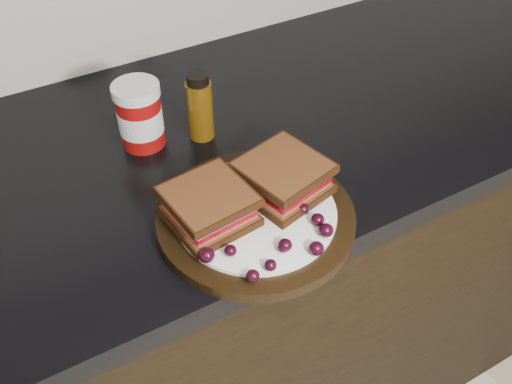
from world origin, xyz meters
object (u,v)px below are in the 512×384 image
Objects in this scene: sandwich_left at (209,206)px; oil_bottle at (200,106)px; plate at (256,218)px; condiment_jar at (140,115)px.

oil_bottle is at bearing 61.30° from sandwich_left.
plate is at bearing -95.39° from oil_bottle.
oil_bottle is (0.02, 0.22, 0.05)m from plate.
condiment_jar is at bearing 85.59° from sandwich_left.
oil_bottle is at bearing 84.61° from plate.
condiment_jar is 0.10m from oil_bottle.
sandwich_left is (-0.06, 0.02, 0.04)m from plate.
sandwich_left is at bearing -87.91° from condiment_jar.
oil_bottle is (0.09, -0.03, 0.00)m from condiment_jar.
sandwich_left reaches higher than plate.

